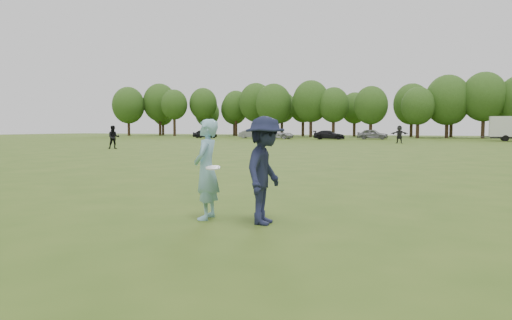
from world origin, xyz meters
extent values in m
plane|color=#375317|center=(0.00, 0.00, 0.00)|extent=(200.00, 200.00, 0.00)
imported|color=#87BDD0|center=(-0.37, 0.18, 0.97)|extent=(0.60, 0.78, 1.94)
imported|color=#181D36|center=(0.84, 0.21, 0.99)|extent=(0.85, 1.34, 1.98)
imported|color=black|center=(-21.90, 22.48, 0.97)|extent=(1.19, 1.17, 1.93)
imported|color=black|center=(-1.65, 45.94, 1.01)|extent=(1.89, 0.69, 2.01)
imported|color=black|center=(-34.43, 59.40, 0.69)|extent=(4.25, 2.15, 1.39)
imported|color=slate|center=(-26.35, 60.46, 0.67)|extent=(4.19, 1.87, 1.34)
imported|color=#B2B3B7|center=(-21.05, 58.68, 0.69)|extent=(5.03, 2.41, 1.38)
imported|color=black|center=(-12.99, 58.71, 0.67)|extent=(4.78, 2.41, 1.33)
imported|color=gray|center=(-7.11, 61.45, 0.76)|extent=(4.60, 2.12, 1.53)
cylinder|color=white|center=(-0.05, -0.14, 1.04)|extent=(0.31, 0.31, 0.09)
cylinder|color=black|center=(9.99, 58.03, 0.40)|extent=(0.80, 0.25, 0.80)
cylinder|color=black|center=(9.99, 60.53, 0.40)|extent=(0.80, 0.25, 0.80)
cube|color=#333333|center=(7.79, 59.28, 0.55)|extent=(1.20, 0.15, 0.12)
cylinder|color=#332114|center=(-60.68, 72.20, 1.81)|extent=(0.56, 0.56, 3.63)
ellipsoid|color=#274416|center=(-60.68, 72.20, 6.55)|extent=(6.88, 6.88, 7.91)
cylinder|color=#332114|center=(-55.50, 76.37, 2.06)|extent=(0.56, 0.56, 4.13)
ellipsoid|color=#274416|center=(-55.50, 76.37, 7.21)|extent=(7.25, 7.25, 8.34)
cylinder|color=#332114|center=(-49.35, 72.76, 2.09)|extent=(0.56, 0.56, 4.18)
ellipsoid|color=#274416|center=(-49.35, 72.76, 6.48)|extent=(5.42, 5.42, 6.23)
cylinder|color=#332114|center=(-44.47, 76.22, 2.13)|extent=(0.56, 0.56, 4.26)
ellipsoid|color=#274416|center=(-44.47, 76.22, 6.72)|extent=(5.79, 5.79, 6.66)
cylinder|color=#332114|center=(-37.59, 77.79, 1.96)|extent=(0.56, 0.56, 3.91)
ellipsoid|color=#274416|center=(-37.59, 77.79, 6.24)|extent=(5.47, 5.47, 6.29)
cylinder|color=#332114|center=(-32.29, 76.03, 1.92)|extent=(0.56, 0.56, 3.83)
ellipsoid|color=#274416|center=(-32.29, 76.03, 6.70)|extent=(6.75, 6.75, 7.76)
cylinder|color=#332114|center=(-27.39, 73.06, 1.63)|extent=(0.56, 0.56, 3.25)
ellipsoid|color=#274416|center=(-27.39, 73.06, 6.13)|extent=(6.76, 6.76, 7.78)
cylinder|color=#332114|center=(-20.22, 73.48, 1.86)|extent=(0.56, 0.56, 3.71)
ellipsoid|color=#274416|center=(-20.22, 73.48, 6.55)|extent=(6.68, 6.68, 7.68)
cylinder|color=#332114|center=(-15.90, 73.09, 1.73)|extent=(0.56, 0.56, 3.46)
ellipsoid|color=#274416|center=(-15.90, 73.09, 5.79)|extent=(5.49, 5.49, 6.31)
cylinder|color=#332114|center=(-9.32, 72.95, 1.57)|extent=(0.56, 0.56, 3.14)
ellipsoid|color=#274416|center=(-9.32, 72.95, 5.60)|extent=(5.78, 5.78, 6.64)
cylinder|color=#332114|center=(-1.61, 72.69, 1.51)|extent=(0.56, 0.56, 3.01)
ellipsoid|color=#274416|center=(-1.61, 72.69, 5.34)|extent=(5.46, 5.46, 6.28)
cylinder|color=#332114|center=(2.83, 75.07, 1.61)|extent=(0.56, 0.56, 3.23)
ellipsoid|color=#274416|center=(2.83, 75.07, 6.32)|extent=(7.29, 7.29, 8.38)
cylinder|color=#332114|center=(8.24, 74.97, 1.88)|extent=(0.56, 0.56, 3.77)
ellipsoid|color=#274416|center=(8.24, 74.97, 6.72)|extent=(6.95, 6.95, 8.00)
cylinder|color=#332114|center=(-58.26, 81.41, 1.49)|extent=(0.56, 0.56, 2.97)
ellipsoid|color=#274416|center=(-58.26, 81.41, 5.03)|extent=(4.85, 4.85, 5.58)
cylinder|color=#332114|center=(-47.10, 82.53, 1.36)|extent=(0.56, 0.56, 2.73)
ellipsoid|color=#274416|center=(-47.10, 82.53, 5.05)|extent=(5.45, 5.45, 6.27)
cylinder|color=#332114|center=(-39.55, 80.93, 1.63)|extent=(0.56, 0.56, 3.25)
ellipsoid|color=#274416|center=(-39.55, 80.93, 5.67)|extent=(5.68, 5.68, 6.53)
cylinder|color=#332114|center=(-29.72, 83.93, 1.81)|extent=(0.56, 0.56, 3.62)
ellipsoid|color=#274416|center=(-29.72, 83.93, 6.09)|extent=(5.80, 5.80, 6.67)
cylinder|color=#332114|center=(-24.24, 81.39, 1.80)|extent=(0.56, 0.56, 3.61)
ellipsoid|color=#274416|center=(-24.24, 81.39, 5.98)|extent=(5.58, 5.58, 6.42)
cylinder|color=#332114|center=(-13.94, 81.92, 1.65)|extent=(0.56, 0.56, 3.29)
ellipsoid|color=#274416|center=(-13.94, 81.92, 5.55)|extent=(5.30, 5.30, 6.09)
cylinder|color=#332114|center=(-3.49, 83.39, 1.64)|extent=(0.56, 0.56, 3.28)
ellipsoid|color=#274416|center=(-3.49, 83.39, 6.16)|extent=(6.78, 6.78, 7.79)
cylinder|color=#332114|center=(3.45, 81.85, 1.56)|extent=(0.56, 0.56, 3.11)
ellipsoid|color=#274416|center=(3.45, 81.85, 5.38)|extent=(5.34, 5.34, 6.14)
cylinder|color=#332114|center=(12.88, 83.26, 1.75)|extent=(0.56, 0.56, 3.50)
ellipsoid|color=#274416|center=(12.88, 83.26, 5.55)|extent=(4.82, 4.82, 5.54)
camera|label=1|loc=(4.00, -7.48, 1.78)|focal=32.00mm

